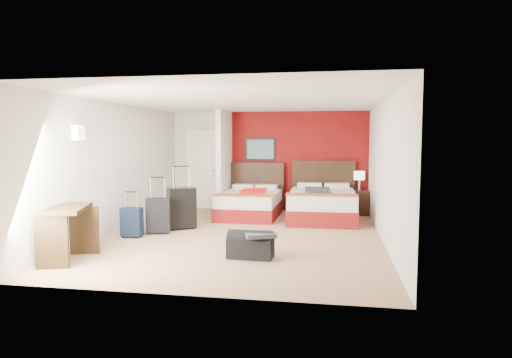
% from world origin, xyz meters
% --- Properties ---
extents(ground, '(6.50, 6.50, 0.00)m').
position_xyz_m(ground, '(0.00, 0.00, 0.00)').
color(ground, tan).
rests_on(ground, ground).
extents(room_walls, '(5.02, 6.52, 2.50)m').
position_xyz_m(room_walls, '(-1.40, 1.42, 1.26)').
color(room_walls, silver).
rests_on(room_walls, ground).
extents(red_accent_panel, '(3.50, 0.04, 2.50)m').
position_xyz_m(red_accent_panel, '(0.75, 3.23, 1.25)').
color(red_accent_panel, maroon).
rests_on(red_accent_panel, ground).
extents(partition_wall, '(0.12, 1.20, 2.50)m').
position_xyz_m(partition_wall, '(-1.00, 2.61, 1.25)').
color(partition_wall, silver).
rests_on(partition_wall, ground).
extents(entry_door, '(0.82, 0.06, 2.05)m').
position_xyz_m(entry_door, '(-1.75, 3.20, 1.02)').
color(entry_door, silver).
rests_on(entry_door, ground).
extents(bed_left, '(1.34, 1.89, 0.56)m').
position_xyz_m(bed_left, '(-0.27, 2.08, 0.28)').
color(bed_left, white).
rests_on(bed_left, ground).
extents(bed_right, '(1.50, 2.12, 0.63)m').
position_xyz_m(bed_right, '(1.40, 1.97, 0.31)').
color(bed_right, silver).
rests_on(bed_right, ground).
extents(red_suitcase_open, '(0.75, 0.86, 0.09)m').
position_xyz_m(red_suitcase_open, '(-0.17, 1.98, 0.61)').
color(red_suitcase_open, red).
rests_on(red_suitcase_open, bed_left).
extents(jacket_bundle, '(0.56, 0.46, 0.12)m').
position_xyz_m(jacket_bundle, '(1.30, 1.67, 0.69)').
color(jacket_bundle, '#313136').
rests_on(jacket_bundle, bed_right).
extents(nightstand, '(0.44, 0.44, 0.59)m').
position_xyz_m(nightstand, '(2.26, 2.81, 0.29)').
color(nightstand, '#321A10').
rests_on(nightstand, ground).
extents(table_lamp, '(0.29, 0.29, 0.46)m').
position_xyz_m(table_lamp, '(2.26, 2.81, 0.81)').
color(table_lamp, silver).
rests_on(table_lamp, nightstand).
extents(suitcase_black, '(0.63, 0.57, 0.80)m').
position_xyz_m(suitcase_black, '(-1.36, 0.46, 0.40)').
color(suitcase_black, black).
rests_on(suitcase_black, ground).
extents(suitcase_charcoal, '(0.50, 0.39, 0.65)m').
position_xyz_m(suitcase_charcoal, '(-1.66, -0.05, 0.33)').
color(suitcase_charcoal, black).
rests_on(suitcase_charcoal, ground).
extents(suitcase_navy, '(0.39, 0.25, 0.52)m').
position_xyz_m(suitcase_navy, '(-2.01, -0.44, 0.26)').
color(suitcase_navy, black).
rests_on(suitcase_navy, ground).
extents(duffel_bag, '(0.70, 0.40, 0.35)m').
position_xyz_m(duffel_bag, '(0.40, -1.50, 0.17)').
color(duffel_bag, black).
rests_on(duffel_bag, ground).
extents(jacket_draped, '(0.55, 0.51, 0.06)m').
position_xyz_m(jacket_draped, '(0.55, -1.55, 0.37)').
color(jacket_draped, '#3A3A3F').
rests_on(jacket_draped, duffel_bag).
extents(desk, '(0.76, 1.08, 0.81)m').
position_xyz_m(desk, '(-2.20, -2.12, 0.41)').
color(desk, '#302010').
rests_on(desk, ground).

